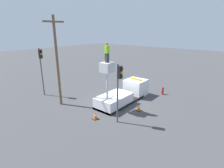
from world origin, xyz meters
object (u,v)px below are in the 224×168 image
Objects in this scene: traffic_cone_curbside at (139,108)px; worker at (107,53)px; bucket_truck at (124,94)px; fire_hydrant at (163,91)px; traffic_light_pole at (119,82)px; utility_pole at (57,59)px; traffic_cone_rear at (95,116)px; traffic_light_across at (41,63)px.

worker is at bearing 124.14° from traffic_cone_curbside.
fire_hydrant is at bearing -27.49° from bucket_truck.
worker is 3.40m from traffic_light_pole.
fire_hydrant is 0.11× the size of utility_pole.
fire_hydrant is at bearing 1.11° from traffic_cone_curbside.
traffic_cone_curbside is (-5.73, -0.11, -0.15)m from fire_hydrant.
traffic_light_pole is at bearing -149.52° from bucket_truck.
traffic_cone_rear is (-9.63, 2.01, -0.14)m from fire_hydrant.
bucket_truck is at bearing -61.61° from traffic_light_across.
traffic_light_pole reaches higher than traffic_cone_curbside.
traffic_cone_rear is at bearing -174.89° from bucket_truck.
traffic_light_pole is at bearing -118.95° from worker.
bucket_truck is 7.83m from utility_pole.
traffic_light_across reaches higher than traffic_cone_rear.
fire_hydrant is at bearing -49.59° from traffic_light_across.
traffic_light_pole is 0.90× the size of traffic_light_across.
bucket_truck reaches higher than traffic_cone_curbside.
utility_pole reaches higher than bucket_truck.
bucket_truck is 10.08m from traffic_light_across.
utility_pole reaches higher than traffic_light_pole.
traffic_light_pole reaches higher than fire_hydrant.
utility_pole is (-4.89, 4.67, 3.95)m from bucket_truck.
utility_pole reaches higher than traffic_cone_curbside.
bucket_truck reaches higher than fire_hydrant.
traffic_light_across is at bearing 107.83° from traffic_cone_curbside.
worker reaches higher than traffic_light_across.
worker is 2.56× the size of traffic_cone_rear.
worker is at bearing 180.00° from bucket_truck.
traffic_light_pole is 7.22m from utility_pole.
traffic_cone_curbside is (1.74, -2.56, -5.28)m from worker.
traffic_light_across is at bearing 87.65° from traffic_cone_rear.
worker is 0.31× the size of traffic_light_across.
utility_pole is (-9.60, 7.12, 4.32)m from fire_hydrant.
traffic_light_across is at bearing 84.86° from utility_pole.
bucket_truck is 1.42× the size of traffic_light_pole.
utility_pole is at bearing 114.59° from worker.
fire_hydrant is 9.84m from traffic_cone_rear.
traffic_cone_rear is 0.08× the size of utility_pole.
bucket_truck is at bearing -43.68° from utility_pole.
worker is 9.38m from fire_hydrant.
traffic_light_across is 9.60m from traffic_cone_rear.
utility_pole is at bearing 136.32° from bucket_truck.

